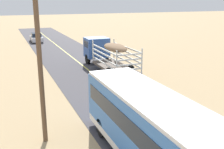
# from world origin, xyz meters

# --- Properties ---
(ground_plane) EXTENTS (240.00, 240.00, 0.00)m
(ground_plane) POSITION_xyz_m (0.00, 0.00, 0.00)
(ground_plane) COLOR tan
(road_surface) EXTENTS (8.00, 120.00, 0.02)m
(road_surface) POSITION_xyz_m (0.00, 0.00, 0.01)
(road_surface) COLOR #423F44
(road_surface) RESTS_ON ground
(road_centre_line) EXTENTS (0.16, 117.60, 0.00)m
(road_centre_line) POSITION_xyz_m (0.00, 0.00, 0.02)
(road_centre_line) COLOR #D8CC4C
(road_centre_line) RESTS_ON road_surface
(livestock_truck) EXTENTS (2.53, 9.70, 3.02)m
(livestock_truck) POSITION_xyz_m (1.88, 15.73, 1.79)
(livestock_truck) COLOR #3359A5
(livestock_truck) RESTS_ON road_surface
(bus) EXTENTS (2.54, 10.00, 3.21)m
(bus) POSITION_xyz_m (-2.44, -1.77, 1.75)
(bus) COLOR #3872C6
(bus) RESTS_ON road_surface
(car_far) EXTENTS (1.80, 4.40, 1.46)m
(car_far) POSITION_xyz_m (-2.47, 36.99, 0.69)
(car_far) COLOR silver
(car_far) RESTS_ON road_surface
(power_pole_near) EXTENTS (2.20, 0.24, 8.18)m
(power_pole_near) POSITION_xyz_m (-6.42, 2.19, 4.38)
(power_pole_near) COLOR brown
(power_pole_near) RESTS_ON ground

